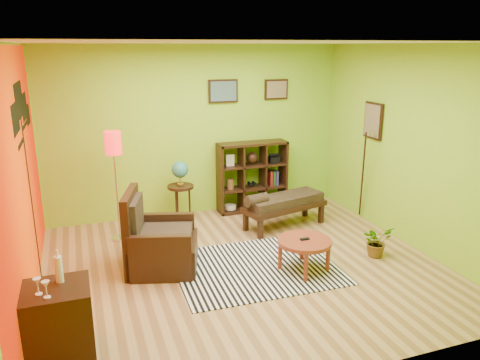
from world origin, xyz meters
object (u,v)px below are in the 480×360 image
object	(u,v)px
side_cabinet	(58,323)
floor_lamp	(114,153)
cube_shelf	(253,176)
bench	(283,203)
potted_plant	(376,244)
coffee_table	(304,244)
armchair	(158,245)
globe_table	(180,177)

from	to	relation	value
side_cabinet	floor_lamp	distance (m)	2.91
cube_shelf	bench	world-z (taller)	cube_shelf
bench	potted_plant	xyz separation A→B (m)	(0.77, -1.39, -0.23)
coffee_table	cube_shelf	distance (m)	2.40
side_cabinet	bench	bearing A→B (deg)	34.78
cube_shelf	bench	bearing A→B (deg)	-81.58
coffee_table	side_cabinet	bearing A→B (deg)	-164.28
coffee_table	bench	world-z (taller)	bench
side_cabinet	coffee_table	bearing A→B (deg)	15.72
armchair	potted_plant	distance (m)	2.93
armchair	bench	distance (m)	2.23
cube_shelf	bench	distance (m)	0.97
coffee_table	armchair	distance (m)	1.87
cube_shelf	potted_plant	bearing A→B (deg)	-68.78
coffee_table	potted_plant	distance (m)	1.14
coffee_table	bench	distance (m)	1.49
globe_table	potted_plant	xyz separation A→B (m)	(2.22, -2.12, -0.60)
floor_lamp	globe_table	bearing A→B (deg)	19.52
side_cabinet	cube_shelf	size ratio (longest dim) A/B	0.85
bench	armchair	bearing A→B (deg)	-160.07
coffee_table	cube_shelf	bearing A→B (deg)	84.79
cube_shelf	potted_plant	world-z (taller)	cube_shelf
coffee_table	side_cabinet	xyz separation A→B (m)	(-2.90, -0.82, -0.00)
cube_shelf	floor_lamp	bearing A→B (deg)	-166.36
floor_lamp	cube_shelf	xyz separation A→B (m)	(2.33, 0.57, -0.71)
globe_table	cube_shelf	distance (m)	1.34
coffee_table	armchair	xyz separation A→B (m)	(-1.74, 0.69, -0.05)
floor_lamp	potted_plant	bearing A→B (deg)	-28.63
floor_lamp	potted_plant	distance (m)	3.86
floor_lamp	potted_plant	xyz separation A→B (m)	(3.23, -1.77, -1.14)
coffee_table	cube_shelf	size ratio (longest dim) A/B	0.57
side_cabinet	globe_table	size ratio (longest dim) A/B	1.00
side_cabinet	globe_table	bearing A→B (deg)	58.98
floor_lamp	bench	bearing A→B (deg)	-8.56
bench	globe_table	bearing A→B (deg)	153.32
globe_table	bench	xyz separation A→B (m)	(1.45, -0.73, -0.37)
armchair	side_cabinet	bearing A→B (deg)	-127.74
side_cabinet	cube_shelf	bearing A→B (deg)	45.74
armchair	cube_shelf	xyz separation A→B (m)	(1.95, 1.70, 0.29)
coffee_table	potted_plant	world-z (taller)	coffee_table
armchair	globe_table	distance (m)	1.68
armchair	cube_shelf	distance (m)	2.60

